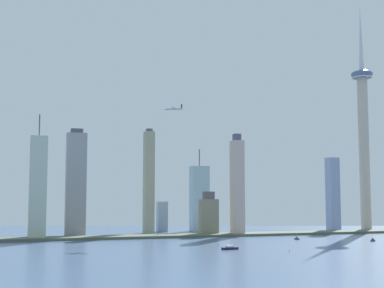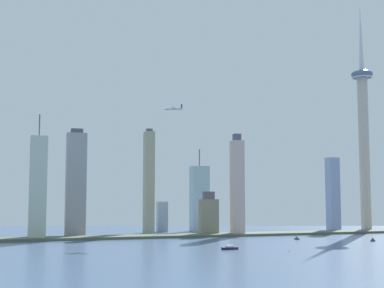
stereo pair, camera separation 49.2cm
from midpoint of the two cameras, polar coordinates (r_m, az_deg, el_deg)
waterfront_pier at (r=737.83m, az=0.04°, el=-9.54°), size 960.90×41.02×3.33m
observation_tower at (r=904.65m, az=17.47°, el=1.80°), size 34.00×34.00×362.09m
skyscraper_1 at (r=758.19m, az=4.74°, el=-4.45°), size 15.00×18.46×140.38m
skyscraper_2 at (r=758.04m, az=1.74°, el=-7.51°), size 25.60×12.80×60.32m
skyscraper_4 at (r=857.02m, az=0.77°, el=-5.71°), size 27.16×20.82×127.92m
skyscraper_6 at (r=842.68m, az=-3.17°, el=-7.58°), size 15.02×14.24×45.85m
skyscraper_7 at (r=711.74m, az=-15.84°, el=-4.40°), size 21.08×24.36×157.32m
skyscraper_8 at (r=742.64m, az=-12.08°, el=-4.11°), size 26.20×18.88×143.91m
skyscraper_10 at (r=886.48m, az=14.50°, el=-5.09°), size 16.32×17.48×114.49m
skyscraper_11 at (r=811.80m, az=-4.56°, el=-3.92°), size 14.11×17.52×154.27m
boat_1 at (r=694.56m, az=18.37°, el=-9.53°), size 7.06×3.93×8.12m
boat_4 at (r=703.13m, az=10.89°, el=-9.65°), size 5.23×6.55×8.11m
boat_6 at (r=561.43m, az=3.96°, el=-10.79°), size 17.19×7.20×8.35m
channel_buoy_0 at (r=548.71m, az=10.13°, el=-10.92°), size 1.46×1.46×1.66m
airplane at (r=720.59m, az=-1.91°, el=3.70°), size 22.74×20.08×7.30m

